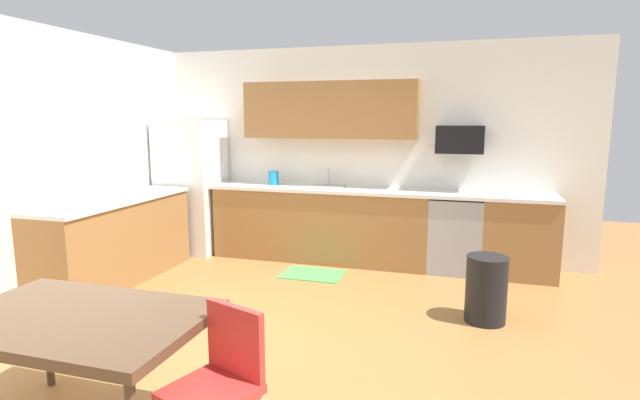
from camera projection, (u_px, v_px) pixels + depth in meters
name	position (u px, v px, depth m)	size (l,w,h in m)	color
ground_plane	(286.00, 337.00, 4.11)	(12.00, 12.00, 0.00)	#9E6B38
wall_back	(356.00, 153.00, 6.39)	(5.80, 0.10, 2.70)	white
wall_left	(20.00, 167.00, 4.64)	(0.10, 5.80, 2.70)	white
cabinet_run_back	(321.00, 225.00, 6.32)	(2.74, 0.60, 0.90)	olive
cabinet_run_back_right	(519.00, 238.00, 5.65)	(0.81, 0.60, 0.90)	olive
cabinet_run_left	(116.00, 242.00, 5.44)	(0.60, 2.00, 0.90)	olive
countertop_back	(350.00, 190.00, 6.13)	(4.80, 0.64, 0.04)	silver
countertop_left	(113.00, 200.00, 5.37)	(0.64, 2.00, 0.04)	silver
upper_cabinets_back	(330.00, 110.00, 6.18)	(2.20, 0.34, 0.70)	olive
refrigerator	(192.00, 186.00, 6.68)	(0.76, 0.70, 1.78)	white
oven_range	(455.00, 233.00, 5.85)	(0.60, 0.60, 0.91)	#999BA0
microwave	(460.00, 139.00, 5.76)	(0.54, 0.36, 0.32)	black
sink_basin	(324.00, 192.00, 6.23)	(0.48, 0.40, 0.14)	#A5A8AD
sink_faucet	(328.00, 178.00, 6.38)	(0.02, 0.02, 0.24)	#B2B5BA
dining_table	(77.00, 325.00, 2.72)	(1.40, 0.90, 0.74)	brown
chair_near_table	(220.00, 377.00, 2.51)	(0.51, 0.51, 0.85)	red
trash_bin	(486.00, 289.00, 4.39)	(0.36, 0.36, 0.60)	black
floor_mat	(313.00, 274.00, 5.75)	(0.70, 0.50, 0.01)	#4CA54C
kettle	(274.00, 178.00, 6.46)	(0.14, 0.14, 0.20)	#198CBF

